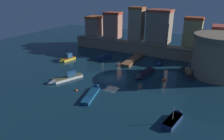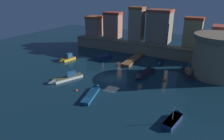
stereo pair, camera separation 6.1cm
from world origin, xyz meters
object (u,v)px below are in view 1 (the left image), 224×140
(quay_lamp_0, at_px, (123,33))
(mooring_buoy_1, at_px, (53,80))
(moored_boat_4, at_px, (106,56))
(moored_boat_6, at_px, (186,72))
(quay_lamp_1, at_px, (167,37))
(moored_boat_2, at_px, (93,92))
(mooring_buoy_0, at_px, (164,80))
(mooring_buoy_2, at_px, (76,91))
(moored_boat_0, at_px, (175,118))
(moored_boat_7, at_px, (143,74))
(moored_boat_3, at_px, (64,79))
(moored_boat_5, at_px, (160,63))
(moored_boat_1, at_px, (66,59))
(fortress_tower, at_px, (219,56))

(quay_lamp_0, distance_m, mooring_buoy_1, 25.16)
(moored_boat_4, xyz_separation_m, moored_boat_6, (20.09, -1.24, 0.01))
(quay_lamp_0, bearing_deg, quay_lamp_1, 0.00)
(moored_boat_2, distance_m, mooring_buoy_0, 14.19)
(moored_boat_6, distance_m, mooring_buoy_0, 6.56)
(mooring_buoy_2, bearing_deg, moored_boat_0, -2.54)
(moored_boat_7, bearing_deg, quay_lamp_1, -172.92)
(moored_boat_7, bearing_deg, moored_boat_3, -43.44)
(moored_boat_3, relative_size, moored_boat_5, 1.53)
(moored_boat_1, height_order, moored_boat_2, moored_boat_1)
(quay_lamp_0, bearing_deg, moored_boat_2, -75.35)
(quay_lamp_1, xyz_separation_m, moored_boat_0, (8.03, -26.75, -5.07))
(moored_boat_3, xyz_separation_m, mooring_buoy_0, (16.92, 9.08, -0.41))
(moored_boat_6, bearing_deg, moored_boat_1, 77.15)
(moored_boat_3, distance_m, moored_boat_4, 16.04)
(moored_boat_6, bearing_deg, quay_lamp_0, 40.90)
(mooring_buoy_1, xyz_separation_m, mooring_buoy_2, (6.75, -1.57, 0.00))
(moored_boat_6, xyz_separation_m, mooring_buoy_0, (-3.20, -5.72, -0.41))
(mooring_buoy_0, height_order, mooring_buoy_2, mooring_buoy_0)
(quay_lamp_0, distance_m, moored_boat_1, 17.28)
(fortress_tower, bearing_deg, mooring_buoy_2, -138.48)
(quay_lamp_0, height_order, moored_boat_1, quay_lamp_0)
(fortress_tower, xyz_separation_m, quay_lamp_0, (-24.35, 7.58, 0.82))
(moored_boat_4, relative_size, moored_boat_7, 0.69)
(quay_lamp_1, distance_m, moored_boat_6, 12.22)
(moored_boat_2, height_order, mooring_buoy_1, moored_boat_2)
(quay_lamp_0, height_order, mooring_buoy_2, quay_lamp_0)
(moored_boat_1, xyz_separation_m, mooring_buoy_1, (5.28, -10.10, -0.49))
(moored_boat_3, relative_size, mooring_buoy_1, 9.72)
(fortress_tower, height_order, moored_boat_7, fortress_tower)
(moored_boat_3, relative_size, moored_boat_4, 1.48)
(mooring_buoy_0, bearing_deg, fortress_tower, 39.71)
(quay_lamp_0, xyz_separation_m, moored_boat_1, (-8.50, -14.33, -4.60))
(moored_boat_1, relative_size, mooring_buoy_1, 6.58)
(moored_boat_4, distance_m, moored_boat_7, 14.32)
(moored_boat_7, bearing_deg, mooring_buoy_1, -45.68)
(fortress_tower, relative_size, moored_boat_5, 2.23)
(moored_boat_0, xyz_separation_m, mooring_buoy_2, (-16.85, 0.75, -0.36))
(moored_boat_5, height_order, moored_boat_6, moored_boat_6)
(moored_boat_0, relative_size, moored_boat_7, 0.72)
(quay_lamp_0, bearing_deg, mooring_buoy_2, -82.25)
(quay_lamp_1, distance_m, moored_boat_4, 16.27)
(moored_boat_7, bearing_deg, moored_boat_5, -175.56)
(moored_boat_5, bearing_deg, moored_boat_0, 10.95)
(moored_boat_0, height_order, moored_boat_3, moored_boat_0)
(moored_boat_1, bearing_deg, mooring_buoy_2, 57.33)
(moored_boat_1, distance_m, moored_boat_5, 22.72)
(mooring_buoy_0, bearing_deg, moored_boat_6, 60.80)
(quay_lamp_0, relative_size, mooring_buoy_0, 4.00)
(moored_boat_1, relative_size, moored_boat_6, 0.71)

